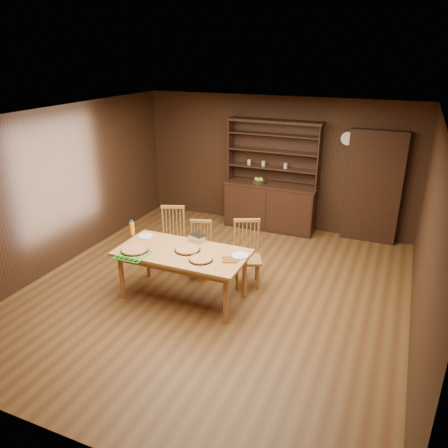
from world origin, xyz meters
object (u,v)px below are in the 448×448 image
at_px(dining_table, 182,257).
at_px(chair_left, 173,234).
at_px(juice_bottle, 132,228).
at_px(chair_right, 247,251).
at_px(chair_center, 200,247).
at_px(china_hutch, 271,200).

xyz_separation_m(dining_table, chair_left, (-0.68, 0.93, -0.13)).
height_order(chair_left, juice_bottle, chair_left).
height_order(dining_table, chair_right, chair_right).
bearing_deg(juice_bottle, chair_center, 31.44).
bearing_deg(juice_bottle, chair_left, 66.30).
relative_size(chair_left, chair_right, 0.98).
relative_size(chair_center, chair_right, 0.88).
xyz_separation_m(china_hutch, chair_left, (-1.03, -2.16, -0.06)).
xyz_separation_m(chair_right, juice_bottle, (-1.68, -0.56, 0.31)).
distance_m(dining_table, juice_bottle, 1.03).
bearing_deg(dining_table, chair_right, 48.46).
bearing_deg(chair_center, chair_right, -14.08).
height_order(chair_left, chair_right, chair_right).
relative_size(china_hutch, chair_right, 2.11).
xyz_separation_m(chair_left, juice_bottle, (-0.31, -0.70, 0.33)).
bearing_deg(dining_table, chair_center, 96.81).
relative_size(chair_left, juice_bottle, 4.30).
bearing_deg(chair_center, china_hutch, 64.12).
bearing_deg(chair_right, juice_bottle, 173.89).
distance_m(dining_table, chair_right, 1.05).
xyz_separation_m(china_hutch, dining_table, (-0.35, -3.09, 0.07)).
bearing_deg(chair_left, chair_center, -35.59).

